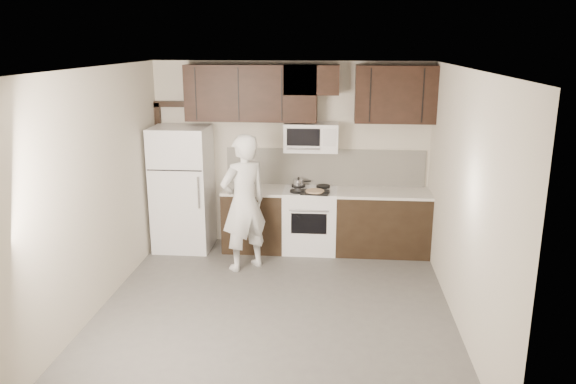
# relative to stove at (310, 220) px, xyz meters

# --- Properties ---
(floor) EXTENTS (4.50, 4.50, 0.00)m
(floor) POSITION_rel_stove_xyz_m (-0.30, -1.94, -0.46)
(floor) COLOR #54524F
(floor) RESTS_ON ground
(back_wall) EXTENTS (4.00, 0.00, 4.00)m
(back_wall) POSITION_rel_stove_xyz_m (-0.30, 0.31, 0.89)
(back_wall) COLOR beige
(back_wall) RESTS_ON ground
(ceiling) EXTENTS (4.50, 4.50, 0.00)m
(ceiling) POSITION_rel_stove_xyz_m (-0.30, -1.94, 2.24)
(ceiling) COLOR white
(ceiling) RESTS_ON back_wall
(counter_run) EXTENTS (2.95, 0.64, 0.91)m
(counter_run) POSITION_rel_stove_xyz_m (0.30, 0.00, -0.00)
(counter_run) COLOR black
(counter_run) RESTS_ON floor
(stove) EXTENTS (0.76, 0.66, 0.94)m
(stove) POSITION_rel_stove_xyz_m (0.00, 0.00, 0.00)
(stove) COLOR white
(stove) RESTS_ON floor
(backsplash) EXTENTS (2.90, 0.02, 0.54)m
(backsplash) POSITION_rel_stove_xyz_m (0.20, 0.30, 0.72)
(backsplash) COLOR silver
(backsplash) RESTS_ON counter_run
(upper_cabinets) EXTENTS (3.48, 0.35, 0.78)m
(upper_cabinets) POSITION_rel_stove_xyz_m (-0.09, 0.14, 1.82)
(upper_cabinets) COLOR black
(upper_cabinets) RESTS_ON back_wall
(microwave) EXTENTS (0.76, 0.42, 0.40)m
(microwave) POSITION_rel_stove_xyz_m (-0.00, 0.12, 1.19)
(microwave) COLOR white
(microwave) RESTS_ON upper_cabinets
(refrigerator) EXTENTS (0.80, 0.76, 1.80)m
(refrigerator) POSITION_rel_stove_xyz_m (-1.85, -0.05, 0.44)
(refrigerator) COLOR white
(refrigerator) RESTS_ON floor
(door_trim) EXTENTS (0.50, 0.08, 2.12)m
(door_trim) POSITION_rel_stove_xyz_m (-2.22, 0.27, 0.79)
(door_trim) COLOR black
(door_trim) RESTS_ON floor
(saucepan) EXTENTS (0.25, 0.15, 0.15)m
(saucepan) POSITION_rel_stove_xyz_m (-0.18, 0.15, 0.51)
(saucepan) COLOR silver
(saucepan) RESTS_ON stove
(baking_tray) EXTENTS (0.41, 0.32, 0.02)m
(baking_tray) POSITION_rel_stove_xyz_m (0.07, -0.17, 0.46)
(baking_tray) COLOR black
(baking_tray) RESTS_ON counter_run
(pizza) EXTENTS (0.28, 0.28, 0.02)m
(pizza) POSITION_rel_stove_xyz_m (0.07, -0.17, 0.48)
(pizza) COLOR #CFB58A
(pizza) RESTS_ON baking_tray
(person) EXTENTS (0.79, 0.77, 1.83)m
(person) POSITION_rel_stove_xyz_m (-0.83, -0.76, 0.45)
(person) COLOR white
(person) RESTS_ON floor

